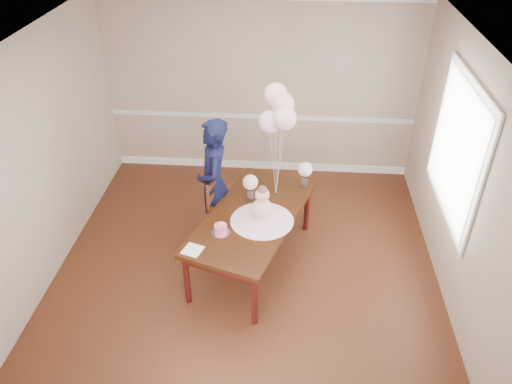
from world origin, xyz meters
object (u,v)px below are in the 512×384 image
woman (214,183)px  dining_chair_seat (230,220)px  birthday_cake (221,229)px  dining_table_top (252,217)px

woman → dining_chair_seat: bearing=34.5°
birthday_cake → dining_chair_seat: (0.03, 0.57, -0.31)m
dining_table_top → woman: size_ratio=1.13×
dining_chair_seat → woman: 0.49m
dining_table_top → woman: 0.68m
dining_chair_seat → birthday_cake: bearing=-81.9°
birthday_cake → woman: bearing=103.4°
birthday_cake → woman: size_ratio=0.08×
birthday_cake → woman: 0.81m
dining_table_top → birthday_cake: size_ratio=13.33×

